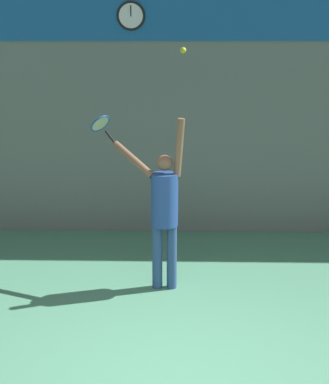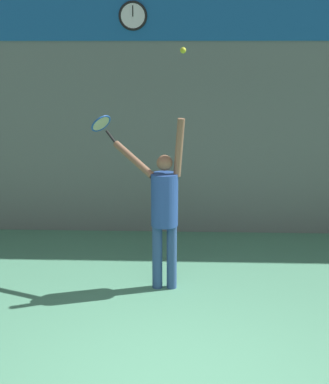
{
  "view_description": "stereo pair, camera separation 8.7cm",
  "coord_description": "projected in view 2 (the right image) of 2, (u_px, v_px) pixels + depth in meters",
  "views": [
    {
      "loc": [
        -0.01,
        -4.14,
        3.02
      ],
      "look_at": [
        -0.16,
        2.28,
        1.29
      ],
      "focal_mm": 50.0,
      "sensor_mm": 36.0,
      "label": 1
    },
    {
      "loc": [
        0.08,
        -4.13,
        3.02
      ],
      "look_at": [
        -0.16,
        2.28,
        1.29
      ],
      "focal_mm": 50.0,
      "sensor_mm": 36.0,
      "label": 2
    }
  ],
  "objects": [
    {
      "name": "tennis_ball",
      "position": [
        183.0,
        50.0,
        6.15
      ],
      "size": [
        0.07,
        0.07,
        0.07
      ],
      "color": "#CCDB2D"
    },
    {
      "name": "tennis_player",
      "position": [
        164.0,
        207.0,
        6.71
      ],
      "size": [
        0.96,
        0.62,
        2.22
      ],
      "color": "#2D4C7F",
      "rests_on": "ground_plane"
    },
    {
      "name": "back_wall",
      "position": [
        180.0,
        82.0,
        8.5
      ],
      "size": [
        18.0,
        0.1,
        5.0
      ],
      "color": "slate",
      "rests_on": "ground_plane"
    },
    {
      "name": "tennis_racket",
      "position": [
        102.0,
        125.0,
        7.04
      ],
      "size": [
        0.41,
        0.38,
        0.37
      ],
      "color": "black"
    },
    {
      "name": "sponsor_banner",
      "position": [
        180.0,
        16.0,
        8.18
      ],
      "size": [
        6.44,
        0.02,
        0.74
      ],
      "color": "#195B9E"
    },
    {
      "name": "scoreboard_clock",
      "position": [
        133.0,
        16.0,
        8.19
      ],
      "size": [
        0.44,
        0.04,
        0.44
      ],
      "color": "white"
    }
  ]
}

